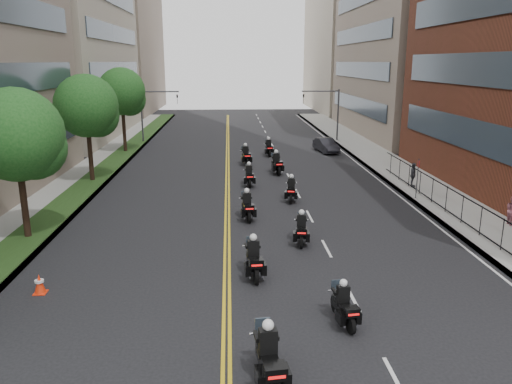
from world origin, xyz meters
TOP-DOWN VIEW (x-y plane):
  - sidewalk_right at (12.00, 25.00)m, footprint 4.00×90.00m
  - sidewalk_left at (-12.00, 25.00)m, footprint 4.00×90.00m
  - grass_strip at (-11.20, 25.00)m, footprint 2.00×90.00m
  - building_right_tan at (21.48, 48.00)m, footprint 15.11×28.00m
  - building_right_far at (21.50, 78.00)m, footprint 15.00×28.00m
  - building_left_far at (-22.00, 78.00)m, footprint 16.00×28.00m
  - iron_fence at (11.00, 12.00)m, footprint 0.05×28.00m
  - street_trees at (-11.05, 18.61)m, footprint 4.40×38.40m
  - traffic_signal_right at (9.54, 42.00)m, footprint 4.09×0.20m
  - traffic_signal_left at (-9.54, 42.00)m, footprint 4.09×0.20m
  - motorcycle_0 at (-0.30, 0.04)m, footprint 0.73×2.52m
  - motorcycle_1 at (2.44, 3.16)m, footprint 0.63×2.08m
  - motorcycle_2 at (-0.36, 7.09)m, footprint 0.63×2.41m
  - motorcycle_3 at (2.11, 10.79)m, footprint 0.67×2.22m
  - motorcycle_4 at (-0.34, 14.71)m, footprint 0.65×2.35m
  - motorcycle_5 at (2.54, 18.30)m, footprint 0.70×2.28m
  - motorcycle_6 at (0.07, 22.36)m, footprint 0.54×2.29m
  - motorcycle_7 at (2.36, 26.15)m, footprint 0.74×2.53m
  - motorcycle_8 at (0.09, 29.83)m, footprint 0.73×2.46m
  - motorcycle_9 at (2.34, 33.68)m, footprint 0.57×2.38m
  - parked_sedan at (8.00, 35.35)m, footprint 2.05×4.22m
  - pedestrian_c at (11.20, 20.83)m, footprint 0.66×1.05m
  - traffic_cone at (-8.48, 5.99)m, footprint 0.46×0.46m

SIDE VIEW (x-z plane):
  - sidewalk_right at x=12.00m, z-range 0.00..0.15m
  - sidewalk_left at x=-12.00m, z-range 0.00..0.15m
  - grass_strip at x=-11.20m, z-range 0.15..0.19m
  - traffic_cone at x=-8.48m, z-range -0.01..0.75m
  - motorcycle_1 at x=2.44m, z-range -0.16..1.37m
  - motorcycle_3 at x=2.11m, z-range -0.17..1.47m
  - motorcycle_5 at x=2.54m, z-range -0.18..1.51m
  - parked_sedan at x=8.00m, z-range 0.00..1.33m
  - motorcycle_6 at x=0.07m, z-range -0.18..1.51m
  - motorcycle_4 at x=-0.34m, z-range -0.18..1.55m
  - motorcycle_9 at x=2.34m, z-range -0.18..1.57m
  - motorcycle_2 at x=-0.36m, z-range -0.19..1.59m
  - motorcycle_8 at x=0.09m, z-range -0.19..1.63m
  - motorcycle_0 at x=-0.30m, z-range -0.20..1.67m
  - motorcycle_7 at x=2.36m, z-range -0.20..1.67m
  - iron_fence at x=11.00m, z-range 0.15..1.65m
  - pedestrian_c at x=11.20m, z-range 0.15..1.81m
  - traffic_signal_right at x=9.54m, z-range 0.90..6.50m
  - traffic_signal_left at x=-9.54m, z-range 0.90..6.50m
  - street_trees at x=-11.05m, z-range 1.14..9.12m
  - building_right_far at x=21.50m, z-range 0.00..26.00m
  - building_left_far at x=-22.00m, z-range 0.00..26.00m
  - building_right_tan at x=21.48m, z-range 0.00..30.00m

